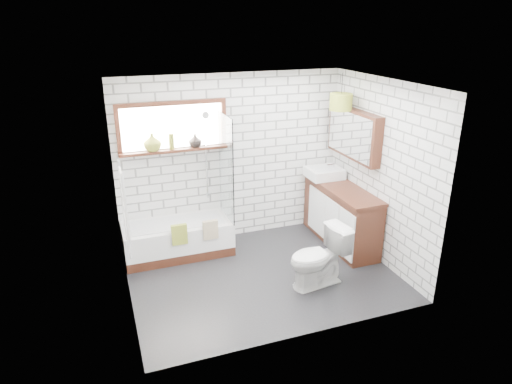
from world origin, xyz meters
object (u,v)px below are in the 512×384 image
object	(u,v)px
basin	(324,173)
vanity	(341,215)
bathtub	(178,239)
toilet	(318,257)
pendant	(341,102)

from	to	relation	value
basin	vanity	bearing A→B (deg)	-82.75
basin	bathtub	bearing A→B (deg)	-179.70
toilet	vanity	bearing A→B (deg)	129.77
bathtub	vanity	xyz separation A→B (m)	(2.38, -0.46, 0.20)
bathtub	toilet	bearing A→B (deg)	-42.95
vanity	basin	distance (m)	0.71
toilet	pendant	size ratio (longest dim) A/B	2.44
basin	pendant	distance (m)	1.16
vanity	basin	size ratio (longest dim) A/B	3.05
basin	pendant	world-z (taller)	pendant
toilet	pendant	world-z (taller)	pendant
vanity	basin	xyz separation A→B (m)	(-0.06, 0.47, 0.52)
vanity	pendant	bearing A→B (deg)	89.30
bathtub	toilet	size ratio (longest dim) A/B	1.95
vanity	basin	world-z (taller)	basin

